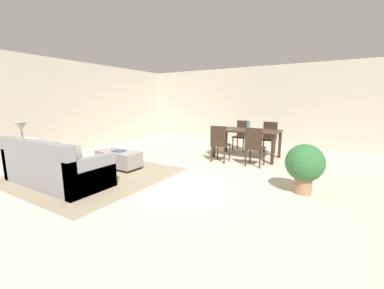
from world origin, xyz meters
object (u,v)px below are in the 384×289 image
(dining_table, at_px, (247,133))
(side_table, at_px, (24,151))
(dining_chair_far_right, at_px, (269,136))
(dining_chair_near_left, at_px, (220,142))
(dining_chair_far_left, at_px, (242,134))
(ottoman_table, at_px, (119,158))
(couch, at_px, (55,168))
(table_lamp, at_px, (21,127))
(book_on_ottoman, at_px, (119,151))
(dining_chair_near_right, at_px, (254,145))
(potted_plant, at_px, (305,165))
(vase_centerpiece, at_px, (248,126))

(dining_table, bearing_deg, side_table, -134.84)
(side_table, height_order, dining_chair_far_right, dining_chair_far_right)
(dining_chair_near_left, distance_m, dining_chair_far_right, 1.85)
(dining_chair_far_left, bearing_deg, ottoman_table, -116.53)
(couch, bearing_deg, table_lamp, 174.60)
(ottoman_table, relative_size, dining_table, 0.61)
(side_table, height_order, dining_table, dining_table)
(couch, height_order, book_on_ottoman, couch)
(ottoman_table, bearing_deg, dining_table, 49.78)
(dining_chair_near_right, relative_size, book_on_ottoman, 3.54)
(ottoman_table, height_order, potted_plant, potted_plant)
(couch, relative_size, table_lamp, 4.07)
(dining_table, relative_size, dining_chair_far_right, 1.83)
(table_lamp, distance_m, dining_chair_near_left, 4.43)
(couch, bearing_deg, dining_table, 58.67)
(couch, relative_size, vase_centerpiece, 9.77)
(dining_chair_near_left, distance_m, vase_centerpiece, 1.05)
(dining_table, height_order, dining_chair_far_right, dining_chair_far_right)
(dining_chair_far_left, bearing_deg, book_on_ottoman, -115.87)
(ottoman_table, bearing_deg, table_lamp, -142.58)
(side_table, relative_size, dining_chair_far_right, 0.61)
(dining_chair_near_left, bearing_deg, vase_centerpiece, 64.40)
(dining_table, xyz_separation_m, dining_chair_far_right, (0.39, 0.81, -0.15))
(table_lamp, height_order, vase_centerpiece, table_lamp)
(couch, height_order, table_lamp, table_lamp)
(dining_chair_near_right, height_order, dining_chair_far_right, same)
(dining_chair_near_right, bearing_deg, dining_chair_near_left, -177.77)
(potted_plant, bearing_deg, side_table, -162.21)
(couch, relative_size, dining_chair_far_left, 2.32)
(book_on_ottoman, bearing_deg, couch, -100.75)
(table_lamp, bearing_deg, couch, -5.40)
(ottoman_table, relative_size, book_on_ottoman, 3.95)
(couch, relative_size, dining_chair_near_left, 2.32)
(table_lamp, height_order, potted_plant, table_lamp)
(dining_chair_near_right, height_order, potted_plant, dining_chair_near_right)
(ottoman_table, xyz_separation_m, side_table, (-1.58, -1.21, 0.21))
(dining_chair_near_right, bearing_deg, ottoman_table, -146.50)
(ottoman_table, xyz_separation_m, dining_chair_near_left, (1.73, 1.69, 0.29))
(couch, distance_m, dining_chair_near_right, 4.17)
(vase_centerpiece, bearing_deg, dining_table, -106.15)
(dining_chair_far_left, distance_m, potted_plant, 3.57)
(book_on_ottoman, bearing_deg, table_lamp, -143.78)
(dining_table, bearing_deg, potted_plant, -51.07)
(ottoman_table, relative_size, dining_chair_near_right, 1.12)
(ottoman_table, distance_m, table_lamp, 2.13)
(dining_chair_near_right, bearing_deg, table_lamp, -144.97)
(dining_chair_near_left, height_order, vase_centerpiece, vase_centerpiece)
(couch, distance_m, potted_plant, 4.42)
(couch, xyz_separation_m, side_table, (-1.37, 0.13, 0.14))
(dining_chair_near_right, relative_size, vase_centerpiece, 4.21)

